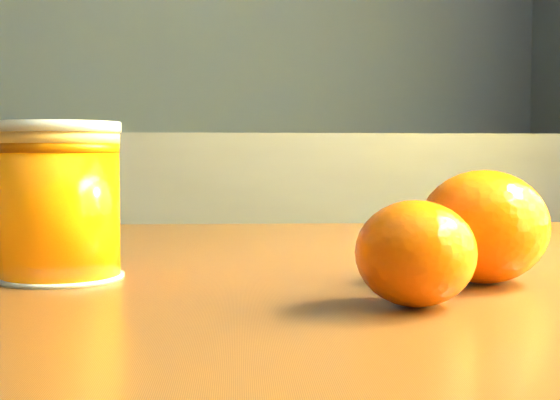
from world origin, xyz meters
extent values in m
cube|color=brown|center=(0.99, 0.20, 0.77)|extent=(1.09, 0.79, 0.04)
cylinder|color=orange|center=(0.78, 0.22, 0.83)|extent=(0.07, 0.07, 0.08)
cylinder|color=#FFC468|center=(0.78, 0.22, 0.87)|extent=(0.07, 0.07, 0.01)
cylinder|color=silver|center=(0.78, 0.22, 0.88)|extent=(0.07, 0.07, 0.00)
ellipsoid|color=#F85E04|center=(1.03, 0.18, 0.82)|extent=(0.09, 0.09, 0.07)
ellipsoid|color=#F85E04|center=(0.97, 0.11, 0.81)|extent=(0.07, 0.07, 0.05)
camera|label=1|loc=(0.86, -0.26, 0.86)|focal=50.00mm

